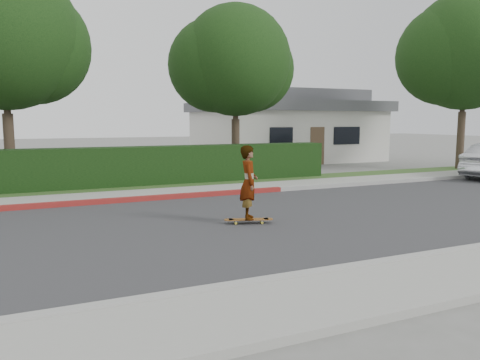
% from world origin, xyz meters
% --- Properties ---
extents(ground, '(120.00, 120.00, 0.00)m').
position_xyz_m(ground, '(0.00, 0.00, 0.00)').
color(ground, slate).
rests_on(ground, ground).
extents(road, '(60.00, 8.00, 0.01)m').
position_xyz_m(road, '(0.00, 0.00, 0.01)').
color(road, '#2D2D30').
rests_on(road, ground).
extents(curb_near, '(60.00, 0.20, 0.15)m').
position_xyz_m(curb_near, '(0.00, -4.10, 0.07)').
color(curb_near, '#9E9E99').
rests_on(curb_near, ground).
extents(curb_far, '(60.00, 0.20, 0.15)m').
position_xyz_m(curb_far, '(0.00, 4.10, 0.07)').
color(curb_far, '#9E9E99').
rests_on(curb_far, ground).
extents(curb_red_section, '(12.00, 0.21, 0.15)m').
position_xyz_m(curb_red_section, '(-5.00, 4.10, 0.08)').
color(curb_red_section, maroon).
rests_on(curb_red_section, ground).
extents(sidewalk_far, '(60.00, 1.60, 0.12)m').
position_xyz_m(sidewalk_far, '(0.00, 5.00, 0.06)').
color(sidewalk_far, gray).
rests_on(sidewalk_far, ground).
extents(planting_strip, '(60.00, 1.60, 0.10)m').
position_xyz_m(planting_strip, '(0.00, 6.60, 0.05)').
color(planting_strip, '#2D4C1E').
rests_on(planting_strip, ground).
extents(hedge, '(15.00, 1.00, 1.50)m').
position_xyz_m(hedge, '(-3.00, 7.20, 0.75)').
color(hedge, black).
rests_on(hedge, ground).
extents(tree_left, '(5.99, 5.21, 8.00)m').
position_xyz_m(tree_left, '(-7.51, 8.69, 5.26)').
color(tree_left, '#33261C').
rests_on(tree_left, ground).
extents(tree_center, '(5.66, 4.84, 7.44)m').
position_xyz_m(tree_center, '(1.49, 9.19, 4.90)').
color(tree_center, '#33261C').
rests_on(tree_center, ground).
extents(tree_right, '(6.32, 5.60, 8.56)m').
position_xyz_m(tree_right, '(12.49, 6.69, 5.63)').
color(tree_right, '#33261C').
rests_on(tree_right, ground).
extents(house, '(10.60, 8.60, 4.30)m').
position_xyz_m(house, '(8.00, 16.00, 2.10)').
color(house, beige).
rests_on(house, ground).
extents(skateboard, '(1.18, 0.60, 0.11)m').
position_xyz_m(skateboard, '(-2.19, -0.11, 0.10)').
color(skateboard, gold).
rests_on(skateboard, ground).
extents(skateboarder, '(0.62, 0.75, 1.76)m').
position_xyz_m(skateboarder, '(-2.19, -0.11, 1.00)').
color(skateboarder, white).
rests_on(skateboarder, skateboard).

